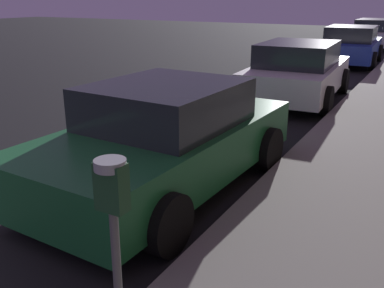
{
  "coord_description": "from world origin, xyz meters",
  "views": [
    {
      "loc": [
        5.84,
        -0.87,
        2.48
      ],
      "look_at": [
        3.99,
        2.41,
        1.19
      ],
      "focal_mm": 40.54,
      "sensor_mm": 36.0,
      "label": 1
    }
  ],
  "objects_px": {
    "car_green": "(165,138)",
    "car_white": "(298,71)",
    "parking_meter": "(113,215)",
    "car_blue": "(350,45)",
    "car_silver": "(373,34)"
  },
  "relations": [
    {
      "from": "parking_meter",
      "to": "car_white",
      "type": "xyz_separation_m",
      "value": [
        -1.44,
        8.87,
        -0.52
      ]
    },
    {
      "from": "car_green",
      "to": "car_blue",
      "type": "bearing_deg",
      "value": 89.99
    },
    {
      "from": "car_white",
      "to": "car_blue",
      "type": "height_order",
      "value": "same"
    },
    {
      "from": "car_green",
      "to": "car_white",
      "type": "height_order",
      "value": "same"
    },
    {
      "from": "car_white",
      "to": "car_silver",
      "type": "xyz_separation_m",
      "value": [
        -0.0,
        13.05,
        0.0
      ]
    },
    {
      "from": "parking_meter",
      "to": "car_blue",
      "type": "height_order",
      "value": "parking_meter"
    },
    {
      "from": "parking_meter",
      "to": "car_white",
      "type": "bearing_deg",
      "value": 99.21
    },
    {
      "from": "car_blue",
      "to": "parking_meter",
      "type": "bearing_deg",
      "value": -84.82
    },
    {
      "from": "car_green",
      "to": "car_white",
      "type": "distance_m",
      "value": 6.08
    },
    {
      "from": "car_green",
      "to": "car_white",
      "type": "xyz_separation_m",
      "value": [
        0.0,
        6.08,
        0.02
      ]
    },
    {
      "from": "parking_meter",
      "to": "car_green",
      "type": "distance_m",
      "value": 3.18
    },
    {
      "from": "parking_meter",
      "to": "car_blue",
      "type": "xyz_separation_m",
      "value": [
        -1.44,
        15.84,
        -0.53
      ]
    },
    {
      "from": "car_blue",
      "to": "car_silver",
      "type": "relative_size",
      "value": 1.0
    },
    {
      "from": "car_blue",
      "to": "car_green",
      "type": "bearing_deg",
      "value": -90.01
    },
    {
      "from": "parking_meter",
      "to": "car_blue",
      "type": "bearing_deg",
      "value": 95.18
    }
  ]
}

